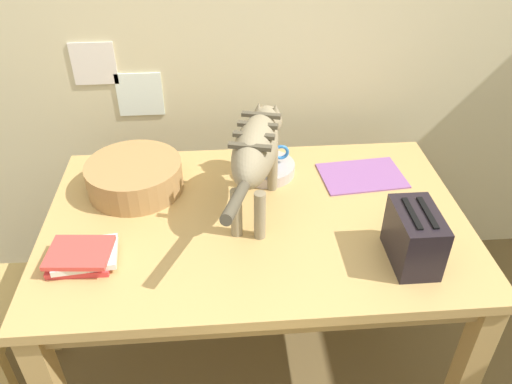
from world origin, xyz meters
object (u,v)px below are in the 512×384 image
magazine (362,176)px  saucer_bowl (266,168)px  dining_table (256,237)px  book_stack (82,256)px  wicker_basket (135,176)px  cat (257,149)px  coffee_mug (267,154)px  toaster (414,237)px

magazine → saucer_bowl: bearing=166.7°
dining_table → book_stack: bearing=-161.5°
dining_table → wicker_basket: size_ratio=4.15×
saucer_bowl → magazine: (0.35, -0.05, -0.02)m
cat → saucer_bowl: cat is taller
magazine → book_stack: 1.00m
dining_table → cat: (0.01, 0.06, 0.31)m
cat → book_stack: size_ratio=3.32×
cat → wicker_basket: 0.47m
coffee_mug → wicker_basket: (-0.47, -0.07, -0.03)m
dining_table → coffee_mug: 0.31m
cat → toaster: (0.43, -0.29, -0.14)m
coffee_mug → magazine: size_ratio=0.42×
book_stack → saucer_bowl: bearing=36.7°
book_stack → dining_table: bearing=18.5°
magazine → coffee_mug: bearing=166.6°
coffee_mug → magazine: (0.34, -0.05, -0.08)m
book_stack → toaster: size_ratio=1.02×
dining_table → magazine: 0.46m
dining_table → coffee_mug: coffee_mug is taller
coffee_mug → book_stack: coffee_mug is taller
dining_table → cat: cat is taller
cat → dining_table: bearing=-82.3°
cat → wicker_basket: cat is taller
dining_table → book_stack: (-0.52, -0.17, 0.11)m
cat → magazine: (0.40, 0.15, -0.22)m
dining_table → wicker_basket: wicker_basket is taller
magazine → book_stack: size_ratio=1.45×
dining_table → magazine: size_ratio=4.64×
coffee_mug → wicker_basket: coffee_mug is taller
magazine → toaster: bearing=-91.1°
dining_table → wicker_basket: 0.47m
toaster → cat: bearing=145.5°
saucer_bowl → wicker_basket: wicker_basket is taller
saucer_bowl → coffee_mug: 0.06m
cat → saucer_bowl: size_ratio=3.22×
book_stack → wicker_basket: 0.38m
dining_table → saucer_bowl: 0.28m
magazine → wicker_basket: (-0.81, -0.02, 0.05)m
toaster → coffee_mug: bearing=127.3°
coffee_mug → toaster: (0.37, -0.49, 0.00)m
wicker_basket → toaster: (0.84, -0.43, 0.03)m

